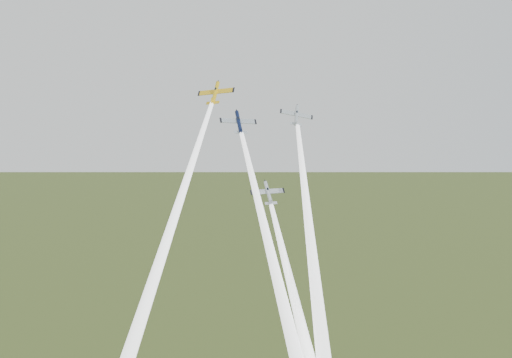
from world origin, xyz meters
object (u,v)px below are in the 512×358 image
(plane_yellow, at_px, (215,93))
(plane_silver_right, at_px, (296,115))
(plane_navy, at_px, (239,122))
(plane_silver_low, at_px, (268,193))

(plane_yellow, bearing_deg, plane_silver_right, 14.86)
(plane_yellow, relative_size, plane_navy, 1.05)
(plane_navy, relative_size, plane_silver_right, 1.09)
(plane_silver_low, bearing_deg, plane_silver_right, 45.51)
(plane_yellow, relative_size, plane_silver_low, 1.17)
(plane_navy, bearing_deg, plane_silver_low, -65.60)
(plane_yellow, height_order, plane_navy, plane_yellow)
(plane_yellow, distance_m, plane_silver_right, 18.94)
(plane_navy, bearing_deg, plane_silver_right, 2.58)
(plane_navy, distance_m, plane_silver_right, 13.66)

